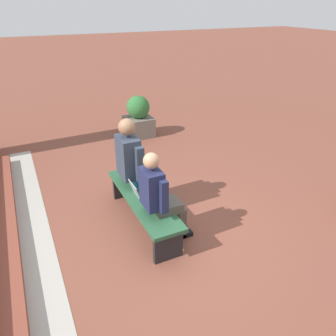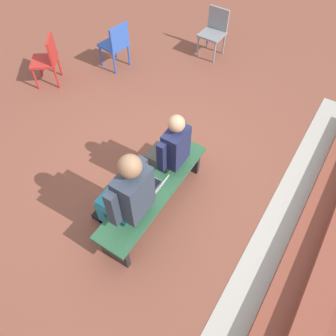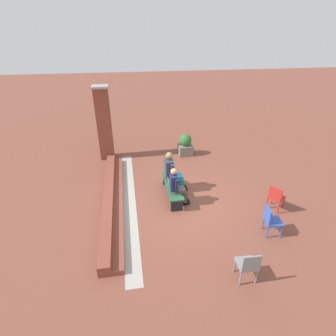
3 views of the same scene
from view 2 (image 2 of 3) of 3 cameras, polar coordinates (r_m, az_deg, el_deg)
ground_plane at (r=4.50m, az=-2.34°, el=-2.41°), size 60.00×60.00×0.00m
concrete_strip at (r=4.06m, az=15.35°, el=-16.00°), size 6.73×0.40×0.01m
brick_steps at (r=4.00m, az=23.24°, el=-18.60°), size 5.93×0.60×0.30m
bench at (r=3.97m, az=-2.46°, el=-4.33°), size 1.80×0.44×0.45m
person_student at (r=3.94m, az=0.08°, el=3.17°), size 0.50×0.64×1.28m
person_adult at (r=3.50m, az=-7.31°, el=-4.67°), size 0.60×0.76×1.44m
laptop at (r=3.84m, az=-2.60°, el=-3.48°), size 0.32×0.29×0.21m
plastic_chair_near_bench_right at (r=6.61m, az=8.10°, el=22.78°), size 0.44×0.44×0.84m
plastic_chair_mid_courtyard at (r=6.12m, az=-20.23°, el=17.55°), size 0.59×0.59×0.84m
plastic_chair_near_bench_left at (r=6.23m, az=-9.04°, el=20.68°), size 0.48×0.48×0.84m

